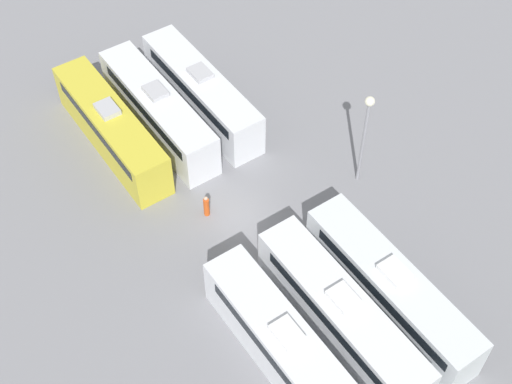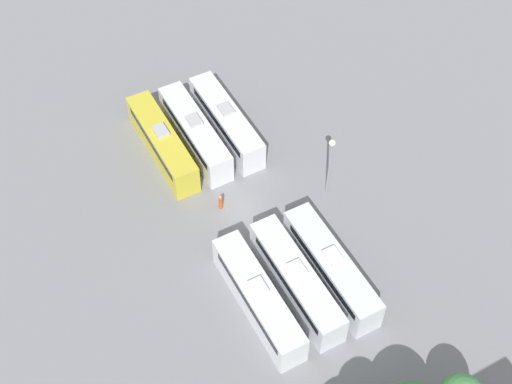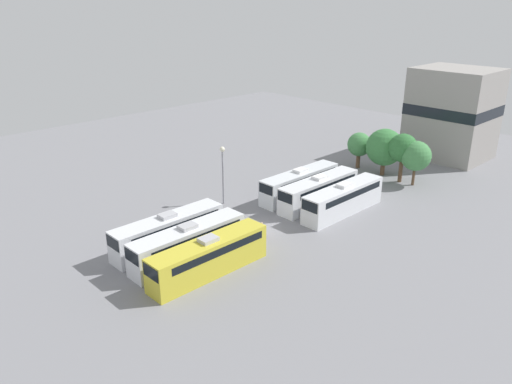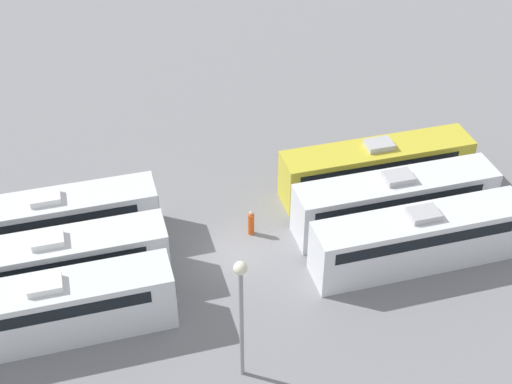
# 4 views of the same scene
# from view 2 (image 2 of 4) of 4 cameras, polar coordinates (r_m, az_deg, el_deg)

# --- Properties ---
(ground_plane) EXTENTS (116.90, 116.90, 0.00)m
(ground_plane) POSITION_cam_2_polar(r_m,az_deg,el_deg) (64.76, -1.15, -1.60)
(ground_plane) COLOR gray
(bus_0) EXTENTS (2.46, 11.75, 3.53)m
(bus_0) POSITION_cam_2_polar(r_m,az_deg,el_deg) (69.91, -2.37, 5.67)
(bus_0) COLOR silver
(bus_0) RESTS_ON ground_plane
(bus_1) EXTENTS (2.46, 11.75, 3.53)m
(bus_1) POSITION_cam_2_polar(r_m,az_deg,el_deg) (69.05, -4.88, 4.77)
(bus_1) COLOR silver
(bus_1) RESTS_ON ground_plane
(bus_2) EXTENTS (2.46, 11.75, 3.53)m
(bus_2) POSITION_cam_2_polar(r_m,az_deg,el_deg) (68.47, -7.50, 3.94)
(bus_2) COLOR gold
(bus_2) RESTS_ON ground_plane
(bus_3) EXTENTS (2.46, 11.75, 3.53)m
(bus_3) POSITION_cam_2_polar(r_m,az_deg,el_deg) (59.57, 6.06, -6.01)
(bus_3) COLOR silver
(bus_3) RESTS_ON ground_plane
(bus_4) EXTENTS (2.46, 11.75, 3.53)m
(bus_4) POSITION_cam_2_polar(r_m,az_deg,el_deg) (58.65, 3.27, -7.09)
(bus_4) COLOR silver
(bus_4) RESTS_ON ground_plane
(bus_5) EXTENTS (2.46, 11.75, 3.53)m
(bus_5) POSITION_cam_2_polar(r_m,az_deg,el_deg) (57.71, 0.20, -8.49)
(bus_5) COLOR silver
(bus_5) RESTS_ON ground_plane
(worker_person) EXTENTS (0.36, 0.36, 1.62)m
(worker_person) POSITION_cam_2_polar(r_m,az_deg,el_deg) (64.55, -2.86, -0.83)
(worker_person) COLOR #CC4C19
(worker_person) RESTS_ON ground_plane
(light_pole) EXTENTS (0.60, 0.60, 6.95)m
(light_pole) POSITION_cam_2_polar(r_m,az_deg,el_deg) (62.90, 5.98, 2.78)
(light_pole) COLOR gray
(light_pole) RESTS_ON ground_plane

